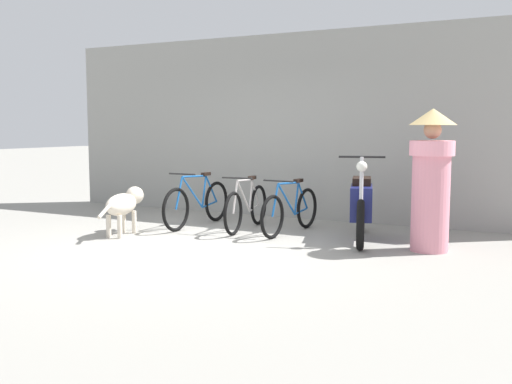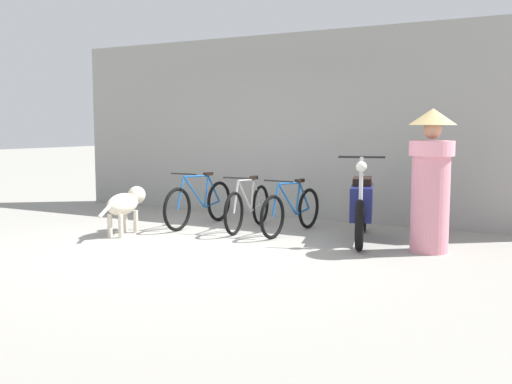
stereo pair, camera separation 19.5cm
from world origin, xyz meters
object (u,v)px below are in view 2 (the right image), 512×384
object	(u,v)px
bicycle_1	(248,207)
motorcycle	(362,206)
stray_dog	(126,203)
person_in_robes	(431,177)
bicycle_2	(292,211)
bicycle_0	(199,204)

from	to	relation	value
bicycle_1	motorcycle	world-z (taller)	motorcycle
motorcycle	stray_dog	xyz separation A→B (m)	(-3.10, -1.09, -0.03)
motorcycle	person_in_robes	xyz separation A→B (m)	(0.95, -0.27, 0.46)
bicycle_1	motorcycle	distance (m)	1.76
bicycle_2	bicycle_0	bearing A→B (deg)	-82.19
stray_dog	person_in_robes	world-z (taller)	person_in_robes
bicycle_0	bicycle_1	distance (m)	0.83
motorcycle	stray_dog	bearing A→B (deg)	-87.37
bicycle_1	bicycle_2	world-z (taller)	bicycle_1
person_in_robes	bicycle_1	bearing A→B (deg)	-24.28
stray_dog	person_in_robes	xyz separation A→B (m)	(4.05, 0.82, 0.48)
bicycle_0	bicycle_2	size ratio (longest dim) A/B	1.07
bicycle_0	bicycle_2	xyz separation A→B (m)	(1.52, 0.09, -0.02)
bicycle_2	person_in_robes	distance (m)	2.13
bicycle_0	person_in_robes	distance (m)	3.59
bicycle_0	motorcycle	bearing A→B (deg)	91.51
person_in_robes	motorcycle	bearing A→B (deg)	-33.76
bicycle_0	person_in_robes	bearing A→B (deg)	86.97
bicycle_0	motorcycle	world-z (taller)	motorcycle
bicycle_0	bicycle_2	world-z (taller)	bicycle_0
bicycle_0	stray_dog	xyz separation A→B (m)	(-0.52, -1.08, 0.09)
bicycle_0	bicycle_1	bearing A→B (deg)	94.96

